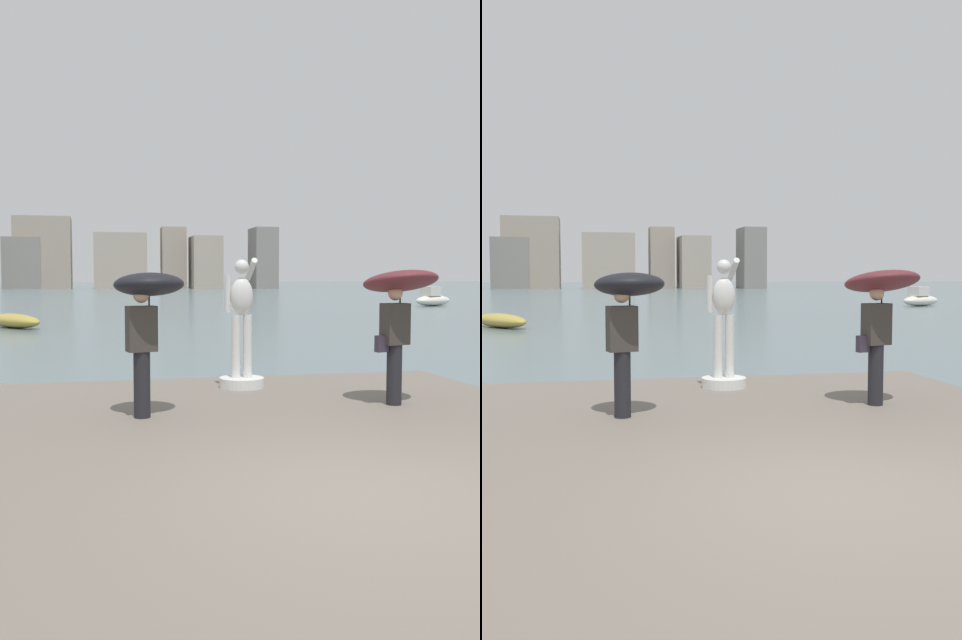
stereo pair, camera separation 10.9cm
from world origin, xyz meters
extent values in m
plane|color=slate|center=(0.00, 40.00, 0.00)|extent=(400.00, 400.00, 0.00)
cube|color=#70665B|center=(0.00, 1.90, 0.20)|extent=(7.98, 9.81, 0.40)
cylinder|color=silver|center=(0.07, 5.64, 0.48)|extent=(0.75, 0.75, 0.16)
cylinder|color=silver|center=(-0.03, 5.64, 1.09)|extent=(0.15, 0.15, 1.06)
cylinder|color=silver|center=(0.17, 5.64, 1.09)|extent=(0.15, 0.15, 1.06)
ellipsoid|color=silver|center=(0.07, 5.64, 1.94)|extent=(0.38, 0.26, 0.62)
sphere|color=silver|center=(0.07, 5.64, 2.43)|extent=(0.24, 0.24, 0.24)
cylinder|color=silver|center=(-0.17, 5.64, 1.98)|extent=(0.10, 0.10, 0.62)
cylinder|color=silver|center=(0.29, 5.91, 2.38)|extent=(0.10, 0.59, 0.40)
cylinder|color=black|center=(-1.73, 3.56, 0.84)|extent=(0.22, 0.22, 0.88)
cube|color=#38332D|center=(-1.73, 3.56, 1.58)|extent=(0.42, 0.32, 0.60)
sphere|color=tan|center=(-1.73, 3.56, 2.02)|extent=(0.21, 0.21, 0.21)
cylinder|color=#262626|center=(-1.62, 3.62, 1.86)|extent=(0.02, 0.02, 0.45)
ellipsoid|color=black|center=(-1.62, 3.62, 2.16)|extent=(1.11, 1.13, 0.36)
cylinder|color=black|center=(1.92, 3.69, 0.84)|extent=(0.22, 0.22, 0.88)
cube|color=#38332D|center=(1.92, 3.69, 1.58)|extent=(0.43, 0.32, 0.60)
sphere|color=tan|center=(1.92, 3.69, 2.02)|extent=(0.21, 0.21, 0.21)
cylinder|color=#262626|center=(2.03, 3.76, 1.88)|extent=(0.02, 0.02, 0.50)
ellipsoid|color=#5B2328|center=(2.03, 3.76, 2.20)|extent=(1.31, 1.34, 0.46)
cube|color=#332838|center=(1.70, 3.66, 1.30)|extent=(0.20, 0.14, 0.24)
ellipsoid|color=silver|center=(22.48, 41.09, 0.41)|extent=(3.77, 2.63, 0.81)
cube|color=beige|center=(22.24, 40.99, 1.12)|extent=(1.52, 1.44, 0.71)
ellipsoid|color=#B2993D|center=(-5.92, 25.44, 0.31)|extent=(3.18, 3.86, 0.62)
cube|color=gray|center=(-15.14, 116.67, 4.48)|extent=(6.41, 4.23, 8.95)
cube|color=gray|center=(-11.70, 118.37, 6.30)|extent=(9.74, 7.26, 12.59)
cube|color=#A89989|center=(1.61, 116.37, 4.90)|extent=(9.15, 7.18, 9.80)
cube|color=gray|center=(11.22, 116.70, 5.52)|extent=(4.37, 4.25, 11.03)
cube|color=#A89989|center=(16.86, 115.02, 4.68)|extent=(5.26, 7.49, 9.36)
cube|color=gray|center=(26.87, 112.00, 5.41)|extent=(4.07, 6.89, 10.82)
camera|label=1|loc=(-2.28, -5.28, 2.28)|focal=37.57mm
camera|label=2|loc=(-2.17, -5.30, 2.28)|focal=37.57mm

